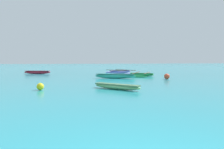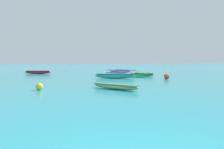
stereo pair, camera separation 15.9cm
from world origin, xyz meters
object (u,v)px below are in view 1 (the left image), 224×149
object	(u,v)px
moored_boat_0	(115,76)
moored_boat_4	(37,72)
moored_boat_2	(117,86)
mooring_buoy_1	(167,76)
moored_boat_1	(120,72)
moored_boat_3	(142,74)
mooring_buoy_0	(40,87)

from	to	relation	value
moored_boat_0	moored_boat_4	size ratio (longest dim) A/B	1.11
moored_boat_2	mooring_buoy_1	size ratio (longest dim) A/B	5.03
moored_boat_1	moored_boat_4	bearing A→B (deg)	147.37
moored_boat_1	mooring_buoy_1	size ratio (longest dim) A/B	9.16
moored_boat_3	mooring_buoy_0	xyz separation A→B (m)	(-10.05, -9.34, 0.02)
moored_boat_0	moored_boat_3	distance (m)	4.51
moored_boat_1	mooring_buoy_0	distance (m)	17.23
moored_boat_2	moored_boat_4	size ratio (longest dim) A/B	0.75
moored_boat_4	moored_boat_0	bearing A→B (deg)	-31.35
moored_boat_3	moored_boat_1	bearing A→B (deg)	133.76
moored_boat_1	moored_boat_2	bearing A→B (deg)	-131.99
moored_boat_0	moored_boat_3	size ratio (longest dim) A/B	0.89
moored_boat_2	moored_boat_3	size ratio (longest dim) A/B	0.60
moored_boat_1	moored_boat_4	size ratio (longest dim) A/B	1.37
moored_boat_3	moored_boat_4	size ratio (longest dim) A/B	1.26
moored_boat_3	mooring_buoy_1	bearing A→B (deg)	-45.27
moored_boat_2	mooring_buoy_0	size ratio (longest dim) A/B	6.28
moored_boat_1	moored_boat_3	distance (m)	5.54
moored_boat_0	mooring_buoy_0	xyz separation A→B (m)	(-6.28, -6.88, -0.04)
moored_boat_4	mooring_buoy_0	xyz separation A→B (m)	(2.49, -15.98, -0.02)
moored_boat_3	mooring_buoy_0	world-z (taller)	mooring_buoy_0
moored_boat_1	mooring_buoy_1	xyz separation A→B (m)	(2.15, -9.67, 0.04)
moored_boat_3	mooring_buoy_1	world-z (taller)	mooring_buoy_1
moored_boat_2	moored_boat_4	distance (m)	18.06
mooring_buoy_1	moored_boat_2	bearing A→B (deg)	-138.28
moored_boat_1	mooring_buoy_1	world-z (taller)	mooring_buoy_1
moored_boat_3	moored_boat_4	xyz separation A→B (m)	(-12.54, 6.64, 0.05)
mooring_buoy_1	moored_boat_3	bearing A→B (deg)	103.06
mooring_buoy_0	moored_boat_3	bearing A→B (deg)	42.90
moored_boat_2	mooring_buoy_1	world-z (taller)	mooring_buoy_1
moored_boat_3	mooring_buoy_1	size ratio (longest dim) A/B	8.37
moored_boat_1	moored_boat_2	size ratio (longest dim) A/B	1.82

